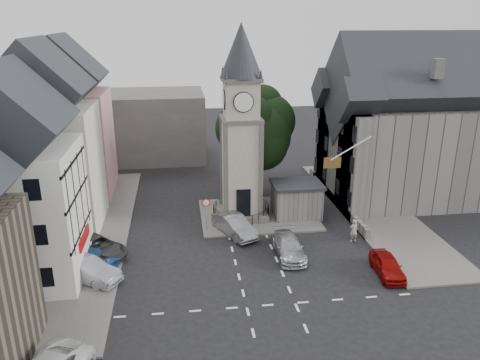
{
  "coord_description": "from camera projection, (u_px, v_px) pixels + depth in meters",
  "views": [
    {
      "loc": [
        -5.11,
        -29.36,
        16.55
      ],
      "look_at": [
        -0.49,
        5.0,
        4.46
      ],
      "focal_mm": 35.0,
      "sensor_mm": 36.0,
      "label": 1
    }
  ],
  "objects": [
    {
      "name": "ground",
      "position": [
        256.0,
        261.0,
        33.57
      ],
      "size": [
        120.0,
        120.0,
        0.0
      ],
      "primitive_type": "plane",
      "color": "black",
      "rests_on": "ground"
    },
    {
      "name": "pavement_west",
      "position": [
        91.0,
        234.0,
        37.59
      ],
      "size": [
        6.0,
        30.0,
        0.14
      ],
      "primitive_type": "cube",
      "color": "#595651",
      "rests_on": "ground"
    },
    {
      "name": "pavement_east",
      "position": [
        371.0,
        209.0,
        42.54
      ],
      "size": [
        6.0,
        26.0,
        0.14
      ],
      "primitive_type": "cube",
      "color": "#595651",
      "rests_on": "ground"
    },
    {
      "name": "central_island",
      "position": [
        258.0,
        215.0,
        41.22
      ],
      "size": [
        10.0,
        8.0,
        0.16
      ],
      "primitive_type": "cube",
      "color": "#595651",
      "rests_on": "ground"
    },
    {
      "name": "road_markings",
      "position": [
        271.0,
        305.0,
        28.42
      ],
      "size": [
        20.0,
        8.0,
        0.01
      ],
      "primitive_type": "cube",
      "color": "silver",
      "rests_on": "ground"
    },
    {
      "name": "clock_tower",
      "position": [
        241.0,
        126.0,
        38.37
      ],
      "size": [
        4.86,
        4.86,
        16.25
      ],
      "color": "#4C4944",
      "rests_on": "ground"
    },
    {
      "name": "stone_shelter",
      "position": [
        296.0,
        199.0,
        40.68
      ],
      "size": [
        4.3,
        3.3,
        3.08
      ],
      "color": "#615D59",
      "rests_on": "ground"
    },
    {
      "name": "town_tree",
      "position": [
        255.0,
        126.0,
        43.69
      ],
      "size": [
        7.2,
        7.2,
        10.8
      ],
      "color": "black",
      "rests_on": "ground"
    },
    {
      "name": "warning_sign_post",
      "position": [
        206.0,
        208.0,
        37.59
      ],
      "size": [
        0.7,
        0.19,
        2.85
      ],
      "color": "black",
      "rests_on": "ground"
    },
    {
      "name": "terrace_pink",
      "position": [
        68.0,
        128.0,
        44.43
      ],
      "size": [
        8.1,
        7.6,
        12.8
      ],
      "color": "#CC8C97",
      "rests_on": "ground"
    },
    {
      "name": "terrace_cream",
      "position": [
        47.0,
        151.0,
        36.94
      ],
      "size": [
        8.1,
        7.6,
        12.8
      ],
      "color": "beige",
      "rests_on": "ground"
    },
    {
      "name": "terrace_tudor",
      "position": [
        16.0,
        190.0,
        29.59
      ],
      "size": [
        8.1,
        7.6,
        12.0
      ],
      "color": "silver",
      "rests_on": "ground"
    },
    {
      "name": "backdrop_west",
      "position": [
        121.0,
        126.0,
        56.95
      ],
      "size": [
        20.0,
        10.0,
        8.0
      ],
      "primitive_type": "cube",
      "color": "#4C4944",
      "rests_on": "ground"
    },
    {
      "name": "east_building",
      "position": [
        402.0,
        133.0,
        43.76
      ],
      "size": [
        14.4,
        11.4,
        12.6
      ],
      "color": "#615D59",
      "rests_on": "ground"
    },
    {
      "name": "east_boundary_wall",
      "position": [
        335.0,
        198.0,
        43.94
      ],
      "size": [
        0.4,
        16.0,
        0.9
      ],
      "primitive_type": "cube",
      "color": "#615D59",
      "rests_on": "ground"
    },
    {
      "name": "flagpole",
      "position": [
        351.0,
        148.0,
        36.01
      ],
      "size": [
        3.68,
        0.1,
        2.74
      ],
      "color": "white",
      "rests_on": "ground"
    },
    {
      "name": "car_west_blue",
      "position": [
        92.0,
        257.0,
        32.74
      ],
      "size": [
        4.16,
        2.88,
        1.32
      ],
      "primitive_type": "imported",
      "rotation": [
        0.0,
        0.0,
        1.19
      ],
      "color": "navy",
      "rests_on": "ground"
    },
    {
      "name": "car_west_silver",
      "position": [
        87.0,
        270.0,
        30.81
      ],
      "size": [
        4.86,
        3.87,
        1.55
      ],
      "primitive_type": "imported",
      "rotation": [
        0.0,
        0.0,
        1.02
      ],
      "color": "#9A9BA1",
      "rests_on": "ground"
    },
    {
      "name": "car_west_grey",
      "position": [
        95.0,
        247.0,
        34.07
      ],
      "size": [
        5.57,
        5.42,
        1.48
      ],
      "primitive_type": "imported",
      "rotation": [
        0.0,
        0.0,
        0.82
      ],
      "color": "#2E2E31",
      "rests_on": "ground"
    },
    {
      "name": "car_island_silver",
      "position": [
        235.0,
        226.0,
        37.4
      ],
      "size": [
        3.51,
        5.04,
        1.57
      ],
      "primitive_type": "imported",
      "rotation": [
        0.0,
        0.0,
        0.43
      ],
      "color": "gray",
      "rests_on": "ground"
    },
    {
      "name": "car_island_east",
      "position": [
        289.0,
        247.0,
        34.13
      ],
      "size": [
        1.99,
        4.76,
        1.38
      ],
      "primitive_type": "imported",
      "rotation": [
        0.0,
        0.0,
        -0.01
      ],
      "color": "#A4A6AC",
      "rests_on": "ground"
    },
    {
      "name": "car_east_red",
      "position": [
        387.0,
        265.0,
        31.61
      ],
      "size": [
        1.91,
        4.09,
        1.36
      ],
      "primitive_type": "imported",
      "rotation": [
        0.0,
        0.0,
        -0.08
      ],
      "color": "#8B0807",
      "rests_on": "ground"
    },
    {
      "name": "pedestrian",
      "position": [
        354.0,
        231.0,
        36.2
      ],
      "size": [
        0.75,
        0.56,
        1.86
      ],
      "primitive_type": "imported",
      "rotation": [
        0.0,
        0.0,
        3.32
      ],
      "color": "#AC9B8E",
      "rests_on": "ground"
    }
  ]
}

